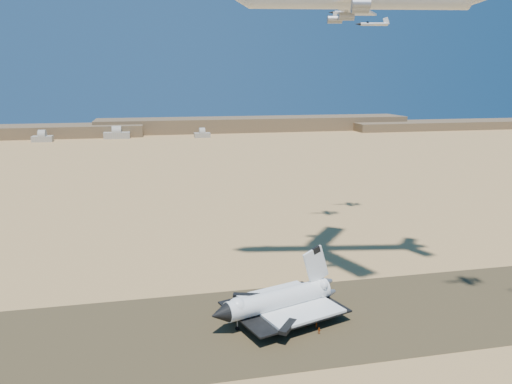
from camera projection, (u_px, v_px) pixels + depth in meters
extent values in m
plane|color=tan|center=(244.00, 327.00, 141.65)|extent=(1200.00, 1200.00, 0.00)
cube|color=#493B24|center=(244.00, 327.00, 141.64)|extent=(600.00, 50.00, 0.06)
cube|color=brown|center=(255.00, 124.00, 679.12)|extent=(420.00, 60.00, 18.00)
cube|color=brown|center=(452.00, 125.00, 709.26)|extent=(300.00, 60.00, 11.00)
cube|color=#A19A8E|center=(43.00, 139.00, 559.86)|extent=(22.00, 14.00, 6.50)
cube|color=#A19A8E|center=(117.00, 135.00, 590.61)|extent=(30.00, 15.00, 7.50)
cube|color=#A19A8E|center=(202.00, 135.00, 602.00)|extent=(19.00, 12.50, 5.50)
cylinder|color=white|center=(278.00, 299.00, 145.05)|extent=(33.24, 15.77, 5.79)
cone|color=black|center=(220.00, 314.00, 135.78)|extent=(6.13, 6.67, 5.50)
sphere|color=white|center=(237.00, 307.00, 138.25)|extent=(5.37, 5.37, 5.37)
cube|color=white|center=(290.00, 304.00, 147.61)|extent=(29.32, 30.64, 0.93)
cube|color=black|center=(284.00, 307.00, 146.70)|extent=(37.18, 33.21, 0.52)
cube|color=white|center=(316.00, 265.00, 149.88)|extent=(9.34, 3.66, 11.91)
cylinder|color=gray|center=(237.00, 325.00, 139.44)|extent=(0.37, 0.37, 3.31)
cylinder|color=black|center=(237.00, 328.00, 139.68)|extent=(1.23, 0.80, 1.14)
cylinder|color=gray|center=(305.00, 316.00, 144.76)|extent=(0.37, 0.37, 3.31)
cylinder|color=black|center=(305.00, 319.00, 145.00)|extent=(1.23, 0.80, 1.14)
cylinder|color=gray|center=(286.00, 302.00, 153.46)|extent=(0.37, 0.37, 3.31)
cylinder|color=black|center=(286.00, 306.00, 153.70)|extent=(1.23, 0.80, 1.14)
cube|color=silver|center=(354.00, 10.00, 171.19)|extent=(25.86, 29.70, 0.71)
cylinder|color=gray|center=(360.00, 9.00, 146.95)|extent=(5.45, 3.46, 2.64)
cylinder|color=gray|center=(361.00, 4.00, 137.95)|extent=(5.45, 3.46, 2.64)
cylinder|color=gray|center=(346.00, 16.00, 164.76)|extent=(5.45, 3.46, 2.64)
cylinder|color=gray|center=(335.00, 20.00, 173.57)|extent=(5.45, 3.46, 2.64)
imported|color=#C8470B|center=(306.00, 324.00, 141.26)|extent=(0.45, 0.63, 1.63)
imported|color=#C8470B|center=(316.00, 325.00, 140.87)|extent=(0.64, 0.91, 1.70)
imported|color=#C8470B|center=(319.00, 331.00, 137.56)|extent=(1.20, 1.09, 1.85)
cylinder|color=silver|center=(349.00, 13.00, 208.34)|extent=(12.46, 2.87, 1.44)
cone|color=black|center=(332.00, 12.00, 207.63)|extent=(2.82, 1.64, 1.34)
sphere|color=black|center=(342.00, 11.00, 207.93)|extent=(1.44, 1.44, 1.44)
cube|color=silver|center=(351.00, 13.00, 208.48)|extent=(4.54, 8.62, 0.26)
cube|color=silver|center=(361.00, 13.00, 208.83)|extent=(2.85, 5.39, 0.21)
cube|color=silver|center=(362.00, 9.00, 208.53)|extent=(3.13, 0.62, 3.49)
cylinder|color=silver|center=(374.00, 24.00, 227.89)|extent=(12.64, 3.50, 1.47)
cone|color=black|center=(358.00, 24.00, 227.52)|extent=(2.91, 1.79, 1.36)
sphere|color=black|center=(367.00, 23.00, 227.62)|extent=(1.47, 1.47, 1.47)
cube|color=silver|center=(376.00, 25.00, 227.99)|extent=(4.98, 8.87, 0.26)
cube|color=silver|center=(385.00, 24.00, 228.15)|extent=(3.13, 5.54, 0.21)
cube|color=silver|center=(386.00, 21.00, 227.83)|extent=(3.17, 0.77, 3.54)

